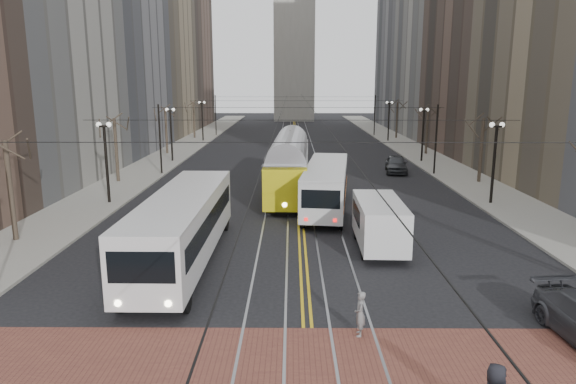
{
  "coord_description": "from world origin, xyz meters",
  "views": [
    {
      "loc": [
        -0.59,
        -17.86,
        8.59
      ],
      "look_at": [
        -0.76,
        8.22,
        3.0
      ],
      "focal_mm": 32.0,
      "sensor_mm": 36.0,
      "label": 1
    }
  ],
  "objects_px": {
    "sedan_grey": "(396,164)",
    "pedestrian_b": "(360,314)",
    "cargo_van": "(379,225)",
    "transit_bus": "(183,229)",
    "streetcar": "(289,170)",
    "rear_bus": "(326,187)"
  },
  "relations": [
    {
      "from": "streetcar",
      "to": "rear_bus",
      "type": "xyz_separation_m",
      "value": [
        2.56,
        -5.38,
        -0.27
      ]
    },
    {
      "from": "pedestrian_b",
      "to": "cargo_van",
      "type": "bearing_deg",
      "value": 171.51
    },
    {
      "from": "cargo_van",
      "to": "transit_bus",
      "type": "bearing_deg",
      "value": -166.63
    },
    {
      "from": "cargo_van",
      "to": "sedan_grey",
      "type": "distance_m",
      "value": 24.11
    },
    {
      "from": "rear_bus",
      "to": "pedestrian_b",
      "type": "xyz_separation_m",
      "value": [
        -0.02,
        -17.98,
        -0.75
      ]
    },
    {
      "from": "transit_bus",
      "to": "streetcar",
      "type": "height_order",
      "value": "streetcar"
    },
    {
      "from": "rear_bus",
      "to": "transit_bus",
      "type": "bearing_deg",
      "value": -118.47
    },
    {
      "from": "rear_bus",
      "to": "sedan_grey",
      "type": "bearing_deg",
      "value": 69.39
    },
    {
      "from": "transit_bus",
      "to": "pedestrian_b",
      "type": "height_order",
      "value": "transit_bus"
    },
    {
      "from": "transit_bus",
      "to": "pedestrian_b",
      "type": "xyz_separation_m",
      "value": [
        7.56,
        -7.3,
        -0.88
      ]
    },
    {
      "from": "sedan_grey",
      "to": "transit_bus",
      "type": "bearing_deg",
      "value": -113.63
    },
    {
      "from": "sedan_grey",
      "to": "streetcar",
      "type": "bearing_deg",
      "value": -129.98
    },
    {
      "from": "streetcar",
      "to": "sedan_grey",
      "type": "bearing_deg",
      "value": 44.63
    },
    {
      "from": "sedan_grey",
      "to": "pedestrian_b",
      "type": "height_order",
      "value": "sedan_grey"
    },
    {
      "from": "rear_bus",
      "to": "cargo_van",
      "type": "bearing_deg",
      "value": -68.64
    },
    {
      "from": "streetcar",
      "to": "rear_bus",
      "type": "bearing_deg",
      "value": -62.61
    },
    {
      "from": "pedestrian_b",
      "to": "streetcar",
      "type": "bearing_deg",
      "value": -169.03
    },
    {
      "from": "transit_bus",
      "to": "cargo_van",
      "type": "bearing_deg",
      "value": 12.82
    },
    {
      "from": "streetcar",
      "to": "cargo_van",
      "type": "height_order",
      "value": "streetcar"
    },
    {
      "from": "streetcar",
      "to": "cargo_van",
      "type": "relative_size",
      "value": 2.64
    },
    {
      "from": "streetcar",
      "to": "sedan_grey",
      "type": "height_order",
      "value": "streetcar"
    },
    {
      "from": "cargo_van",
      "to": "pedestrian_b",
      "type": "relative_size",
      "value": 3.69
    }
  ]
}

